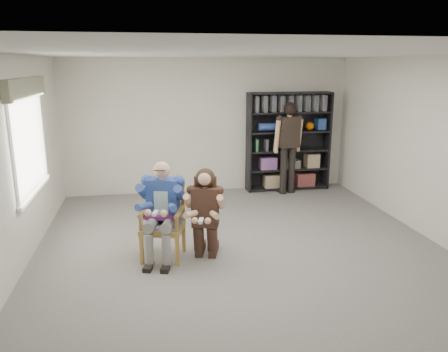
{
  "coord_description": "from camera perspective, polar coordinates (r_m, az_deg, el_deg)",
  "views": [
    {
      "loc": [
        -1.33,
        -5.59,
        2.66
      ],
      "look_at": [
        -0.2,
        0.6,
        1.05
      ],
      "focal_mm": 35.0,
      "sensor_mm": 36.0,
      "label": 1
    }
  ],
  "objects": [
    {
      "name": "bookshelf",
      "position": [
        9.51,
        8.41,
        4.46
      ],
      "size": [
        1.8,
        0.38,
        2.1
      ],
      "primitive_type": null,
      "color": "black",
      "rests_on": "floor"
    },
    {
      "name": "window_left",
      "position": [
        6.86,
        -23.95,
        4.49
      ],
      "size": [
        0.16,
        2.0,
        1.75
      ],
      "primitive_type": null,
      "color": "silver",
      "rests_on": "room_shell"
    },
    {
      "name": "seated_man",
      "position": [
        6.11,
        -8.07,
        -4.52
      ],
      "size": [
        0.81,
        0.97,
        1.4
      ],
      "primitive_type": null,
      "rotation": [
        0.0,
        0.0,
        -0.28
      ],
      "color": "navy",
      "rests_on": "floor"
    },
    {
      "name": "kneeling_woman",
      "position": [
        6.06,
        -2.49,
        -5.13
      ],
      "size": [
        0.75,
        0.98,
        1.28
      ],
      "primitive_type": null,
      "rotation": [
        0.0,
        0.0,
        -0.28
      ],
      "color": "#35241A",
      "rests_on": "floor"
    },
    {
      "name": "room_shell",
      "position": [
        5.88,
        2.97,
        1.96
      ],
      "size": [
        6.0,
        7.0,
        2.8
      ],
      "primitive_type": null,
      "color": "white",
      "rests_on": "ground"
    },
    {
      "name": "floor",
      "position": [
        6.33,
        2.81,
        -10.51
      ],
      "size": [
        6.0,
        7.0,
        0.01
      ],
      "primitive_type": "cube",
      "color": "#625F5A",
      "rests_on": "ground"
    },
    {
      "name": "standing_man",
      "position": [
        9.19,
        8.4,
        3.51
      ],
      "size": [
        0.64,
        0.44,
        1.91
      ],
      "primitive_type": null,
      "rotation": [
        0.0,
        0.0,
        0.2
      ],
      "color": "black",
      "rests_on": "floor"
    },
    {
      "name": "armchair",
      "position": [
        6.16,
        -8.01,
        -5.94
      ],
      "size": [
        0.77,
        0.75,
        1.08
      ],
      "primitive_type": null,
      "rotation": [
        0.0,
        0.0,
        -0.28
      ],
      "color": "#AB732F",
      "rests_on": "floor"
    }
  ]
}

